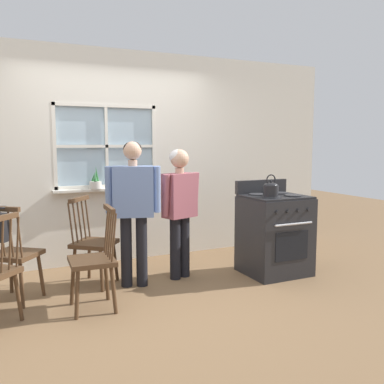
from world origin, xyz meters
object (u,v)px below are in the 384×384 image
chair_center_cluster (93,244)px  chair_near_stove (94,261)px  person_elderly_left (133,200)px  person_teen_center (180,201)px  potted_plant (95,183)px  stove (274,234)px  chair_by_window (14,256)px  kettle (271,189)px

chair_center_cluster → chair_near_stove: same height
chair_center_cluster → person_elderly_left: bearing=-81.1°
person_teen_center → potted_plant: (-0.73, 0.94, 0.15)m
chair_center_cluster → stove: stove is taller
stove → potted_plant: size_ratio=3.83×
chair_by_window → chair_center_cluster: same height
chair_by_window → person_teen_center: bearing=-142.5°
person_elderly_left → stove: (1.63, -0.26, -0.46)m
chair_center_cluster → chair_near_stove: bearing=-151.2°
person_teen_center → potted_plant: person_teen_center is taller
person_teen_center → chair_by_window: bearing=160.7°
chair_by_window → person_elderly_left: (1.19, -0.07, 0.48)m
person_elderly_left → person_teen_center: bearing=23.4°
kettle → person_teen_center: bearing=154.1°
chair_near_stove → stove: size_ratio=0.88×
potted_plant → chair_center_cluster: bearing=-105.8°
person_teen_center → person_elderly_left: bearing=166.9°
person_elderly_left → potted_plant: size_ratio=5.47×
potted_plant → stove: bearing=-34.7°
chair_near_stove → potted_plant: bearing=169.7°
person_elderly_left → chair_center_cluster: bearing=166.9°
chair_center_cluster → potted_plant: (0.21, 0.76, 0.58)m
chair_by_window → chair_center_cluster: bearing=-130.5°
chair_center_cluster → person_teen_center: person_teen_center is taller
kettle → potted_plant: 2.15m
stove → chair_by_window: bearing=173.3°
person_teen_center → stove: person_teen_center is taller
chair_center_cluster → chair_by_window: bearing=141.2°
chair_by_window → stove: stove is taller
chair_by_window → person_teen_center: (1.74, -0.02, 0.44)m
chair_by_window → stove: (2.82, -0.33, 0.02)m
chair_by_window → person_elderly_left: 1.28m
chair_near_stove → chair_by_window: bearing=-125.3°
chair_center_cluster → potted_plant: 0.98m
potted_plant → kettle: bearing=-40.0°
chair_by_window → stove: size_ratio=0.88×
stove → potted_plant: (-1.81, 1.25, 0.56)m
person_elderly_left → potted_plant: 1.01m
person_elderly_left → stove: bearing=8.8°
chair_center_cluster → kettle: 2.05m
chair_near_stove → potted_plant: size_ratio=3.37×
chair_by_window → person_elderly_left: bearing=-145.4°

